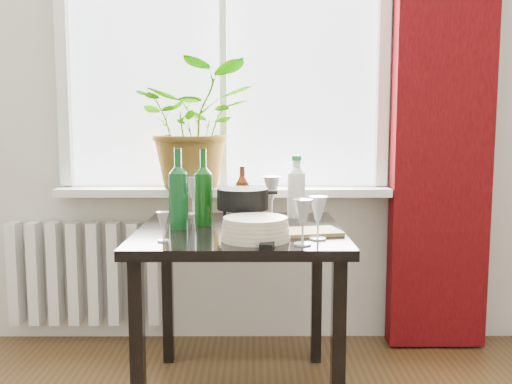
{
  "coord_description": "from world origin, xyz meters",
  "views": [
    {
      "loc": [
        0.16,
        -0.8,
        1.18
      ],
      "look_at": [
        0.17,
        1.55,
        0.89
      ],
      "focal_mm": 40.0,
      "sensor_mm": 36.0,
      "label": 1
    }
  ],
  "objects_px": {
    "tv_remote": "(269,242)",
    "cutting_board": "(307,232)",
    "wineglass_far_right": "(318,217)",
    "radiator": "(85,273)",
    "wine_bottle_left": "(178,188)",
    "wine_bottle_right": "(203,187)",
    "wineglass_front_right": "(303,222)",
    "table": "(240,250)",
    "bottle_amber": "(242,192)",
    "fondue_pot": "(243,208)",
    "cleaning_bottle": "(296,186)",
    "wineglass_front_left": "(163,227)",
    "potted_plant": "(195,125)",
    "wineglass_back_center": "(272,196)",
    "wineglass_back_left": "(193,195)",
    "plate_stack": "(255,229)"
  },
  "relations": [
    {
      "from": "radiator",
      "to": "cutting_board",
      "type": "distance_m",
      "value": 1.39
    },
    {
      "from": "wine_bottle_right",
      "to": "wineglass_front_right",
      "type": "height_order",
      "value": "wine_bottle_right"
    },
    {
      "from": "bottle_amber",
      "to": "table",
      "type": "bearing_deg",
      "value": -91.15
    },
    {
      "from": "tv_remote",
      "to": "cutting_board",
      "type": "xyz_separation_m",
      "value": [
        0.16,
        0.21,
        -0.0
      ]
    },
    {
      "from": "radiator",
      "to": "bottle_amber",
      "type": "distance_m",
      "value": 1.05
    },
    {
      "from": "wineglass_front_right",
      "to": "wineglass_far_right",
      "type": "bearing_deg",
      "value": 56.65
    },
    {
      "from": "radiator",
      "to": "tv_remote",
      "type": "distance_m",
      "value": 1.4
    },
    {
      "from": "potted_plant",
      "to": "wine_bottle_right",
      "type": "height_order",
      "value": "potted_plant"
    },
    {
      "from": "plate_stack",
      "to": "wineglass_far_right",
      "type": "bearing_deg",
      "value": 2.87
    },
    {
      "from": "wine_bottle_right",
      "to": "tv_remote",
      "type": "distance_m",
      "value": 0.52
    },
    {
      "from": "cleaning_bottle",
      "to": "tv_remote",
      "type": "xyz_separation_m",
      "value": [
        -0.14,
        -0.61,
        -0.14
      ]
    },
    {
      "from": "cleaning_bottle",
      "to": "plate_stack",
      "type": "height_order",
      "value": "cleaning_bottle"
    },
    {
      "from": "table",
      "to": "bottle_amber",
      "type": "relative_size",
      "value": 3.44
    },
    {
      "from": "wineglass_back_left",
      "to": "bottle_amber",
      "type": "bearing_deg",
      "value": -26.32
    },
    {
      "from": "bottle_amber",
      "to": "fondue_pot",
      "type": "xyz_separation_m",
      "value": [
        0.01,
        -0.24,
        -0.04
      ]
    },
    {
      "from": "bottle_amber",
      "to": "wineglass_back_left",
      "type": "distance_m",
      "value": 0.27
    },
    {
      "from": "table",
      "to": "potted_plant",
      "type": "xyz_separation_m",
      "value": [
        -0.24,
        0.57,
        0.52
      ]
    },
    {
      "from": "table",
      "to": "wineglass_back_left",
      "type": "height_order",
      "value": "wineglass_back_left"
    },
    {
      "from": "potted_plant",
      "to": "cutting_board",
      "type": "bearing_deg",
      "value": -53.37
    },
    {
      "from": "wineglass_front_left",
      "to": "cutting_board",
      "type": "xyz_separation_m",
      "value": [
        0.55,
        0.15,
        -0.05
      ]
    },
    {
      "from": "cleaning_bottle",
      "to": "wine_bottle_right",
      "type": "bearing_deg",
      "value": -154.22
    },
    {
      "from": "wine_bottle_right",
      "to": "wineglass_far_right",
      "type": "height_order",
      "value": "wine_bottle_right"
    },
    {
      "from": "wine_bottle_right",
      "to": "bottle_amber",
      "type": "bearing_deg",
      "value": 45.76
    },
    {
      "from": "wineglass_front_right",
      "to": "tv_remote",
      "type": "xyz_separation_m",
      "value": [
        -0.12,
        0.0,
        -0.08
      ]
    },
    {
      "from": "tv_remote",
      "to": "wineglass_far_right",
      "type": "bearing_deg",
      "value": 36.05
    },
    {
      "from": "wineglass_far_right",
      "to": "fondue_pot",
      "type": "relative_size",
      "value": 0.68
    },
    {
      "from": "potted_plant",
      "to": "wine_bottle_left",
      "type": "xyz_separation_m",
      "value": [
        -0.02,
        -0.58,
        -0.26
      ]
    },
    {
      "from": "radiator",
      "to": "table",
      "type": "height_order",
      "value": "table"
    },
    {
      "from": "potted_plant",
      "to": "plate_stack",
      "type": "xyz_separation_m",
      "value": [
        0.3,
        -0.81,
        -0.39
      ]
    },
    {
      "from": "wineglass_back_center",
      "to": "wineglass_front_left",
      "type": "bearing_deg",
      "value": -125.99
    },
    {
      "from": "wineglass_front_left",
      "to": "fondue_pot",
      "type": "xyz_separation_m",
      "value": [
        0.29,
        0.28,
        0.03
      ]
    },
    {
      "from": "radiator",
      "to": "tv_remote",
      "type": "xyz_separation_m",
      "value": [
        0.96,
        -0.96,
        0.37
      ]
    },
    {
      "from": "table",
      "to": "cutting_board",
      "type": "bearing_deg",
      "value": -22.95
    },
    {
      "from": "cleaning_bottle",
      "to": "wineglass_far_right",
      "type": "relative_size",
      "value": 1.73
    },
    {
      "from": "radiator",
      "to": "wine_bottle_left",
      "type": "height_order",
      "value": "wine_bottle_left"
    },
    {
      "from": "wineglass_back_center",
      "to": "wineglass_front_right",
      "type": "bearing_deg",
      "value": -81.92
    },
    {
      "from": "potted_plant",
      "to": "bottle_amber",
      "type": "distance_m",
      "value": 0.5
    },
    {
      "from": "wineglass_far_right",
      "to": "fondue_pot",
      "type": "xyz_separation_m",
      "value": [
        -0.29,
        0.24,
        -0.0
      ]
    },
    {
      "from": "radiator",
      "to": "wineglass_front_right",
      "type": "distance_m",
      "value": 1.51
    },
    {
      "from": "radiator",
      "to": "fondue_pot",
      "type": "relative_size",
      "value": 3.23
    },
    {
      "from": "cleaning_bottle",
      "to": "wineglass_front_left",
      "type": "bearing_deg",
      "value": -134.17
    },
    {
      "from": "wineglass_back_left",
      "to": "cutting_board",
      "type": "distance_m",
      "value": 0.71
    },
    {
      "from": "wineglass_front_left",
      "to": "bottle_amber",
      "type": "bearing_deg",
      "value": 61.27
    },
    {
      "from": "bottle_amber",
      "to": "cleaning_bottle",
      "type": "bearing_deg",
      "value": 7.24
    },
    {
      "from": "cleaning_bottle",
      "to": "wineglass_front_right",
      "type": "xyz_separation_m",
      "value": [
        -0.02,
        -0.61,
        -0.06
      ]
    },
    {
      "from": "wineglass_front_right",
      "to": "wineglass_back_left",
      "type": "xyz_separation_m",
      "value": [
        -0.47,
        0.7,
        0.01
      ]
    },
    {
      "from": "radiator",
      "to": "wineglass_far_right",
      "type": "height_order",
      "value": "wineglass_far_right"
    },
    {
      "from": "table",
      "to": "wineglass_back_left",
      "type": "xyz_separation_m",
      "value": [
        -0.24,
        0.37,
        0.19
      ]
    },
    {
      "from": "wineglass_far_right",
      "to": "cutting_board",
      "type": "bearing_deg",
      "value": 105.61
    },
    {
      "from": "cleaning_bottle",
      "to": "potted_plant",
      "type": "bearing_deg",
      "value": 150.15
    }
  ]
}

